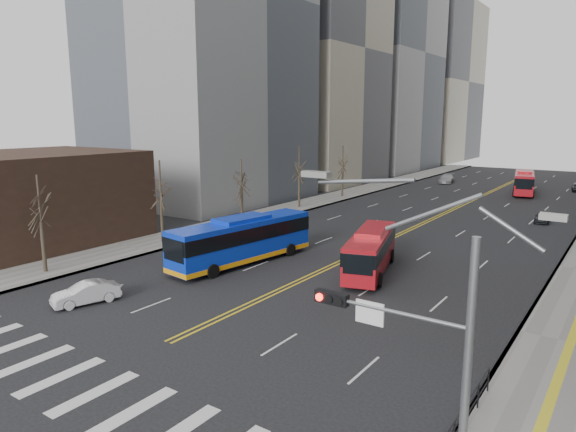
{
  "coord_description": "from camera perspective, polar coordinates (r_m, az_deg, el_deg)",
  "views": [
    {
      "loc": [
        18.49,
        -11.18,
        10.98
      ],
      "look_at": [
        0.22,
        15.18,
        4.83
      ],
      "focal_mm": 32.0,
      "sensor_mm": 36.0,
      "label": 1
    }
  ],
  "objects": [
    {
      "name": "red_bus_near",
      "position": [
        37.29,
        9.19,
        -3.58
      ],
      "size": [
        4.98,
        10.13,
        3.17
      ],
      "color": "#AF121C",
      "rests_on": "ground"
    },
    {
      "name": "blue_bus",
      "position": [
        39.29,
        -5.09,
        -2.54
      ],
      "size": [
        4.36,
        12.75,
        3.63
      ],
      "color": "#0D32CD",
      "rests_on": "ground"
    },
    {
      "name": "storefront",
      "position": [
        50.64,
        -27.51,
        1.71
      ],
      "size": [
        14.0,
        18.0,
        8.0
      ],
      "color": "#301F18",
      "rests_on": "ground"
    },
    {
      "name": "pedestrian_railing",
      "position": [
        20.39,
        19.29,
        -19.66
      ],
      "size": [
        0.06,
        6.06,
        1.02
      ],
      "color": "black",
      "rests_on": "sidewalk_right"
    },
    {
      "name": "street_trees",
      "position": [
        52.8,
        5.39,
        4.17
      ],
      "size": [
        35.2,
        47.2,
        7.6
      ],
      "color": "#30261D",
      "rests_on": "ground"
    },
    {
      "name": "signal_mast",
      "position": [
        15.28,
        14.1,
        -13.1
      ],
      "size": [
        5.37,
        0.37,
        9.39
      ],
      "color": "gray",
      "rests_on": "ground"
    },
    {
      "name": "sidewalk_left",
      "position": [
        67.08,
        2.77,
        1.49
      ],
      "size": [
        5.0,
        130.0,
        0.15
      ],
      "primitive_type": "cube",
      "color": "gray",
      "rests_on": "ground"
    },
    {
      "name": "crosswalk",
      "position": [
        24.23,
        -22.38,
        -16.94
      ],
      "size": [
        26.7,
        4.0,
        0.01
      ],
      "color": "silver",
      "rests_on": "ground"
    },
    {
      "name": "car_silver",
      "position": [
        92.0,
        17.21,
        3.98
      ],
      "size": [
        2.81,
        5.3,
        1.46
      ],
      "primitive_type": "imported",
      "rotation": [
        0.0,
        0.0,
        0.16
      ],
      "color": "#A2A2A7",
      "rests_on": "ground"
    },
    {
      "name": "ground",
      "position": [
        24.24,
        -22.38,
        -16.95
      ],
      "size": [
        220.0,
        220.0,
        0.0
      ],
      "primitive_type": "plane",
      "color": "black"
    },
    {
      "name": "centerline",
      "position": [
        69.59,
        18.87,
        1.2
      ],
      "size": [
        0.55,
        100.0,
        0.01
      ],
      "color": "gold",
      "rests_on": "ground"
    },
    {
      "name": "car_white",
      "position": [
        33.35,
        -21.53,
        -7.98
      ],
      "size": [
        2.52,
        4.14,
        1.29
      ],
      "primitive_type": "imported",
      "rotation": [
        0.0,
        0.0,
        -0.32
      ],
      "color": "silver",
      "rests_on": "ground"
    },
    {
      "name": "red_bus_far",
      "position": [
        82.51,
        24.75,
        3.55
      ],
      "size": [
        4.41,
        11.06,
        3.43
      ],
      "color": "#AF121C",
      "rests_on": "ground"
    },
    {
      "name": "car_dark_mid",
      "position": [
        60.99,
        26.44,
        -0.07
      ],
      "size": [
        1.66,
        3.69,
        1.23
      ],
      "primitive_type": "imported",
      "rotation": [
        0.0,
        0.0,
        0.06
      ],
      "color": "black",
      "rests_on": "ground"
    },
    {
      "name": "office_towers",
      "position": [
        82.8,
        22.77,
        19.05
      ],
      "size": [
        83.0,
        134.0,
        58.0
      ],
      "color": "gray",
      "rests_on": "ground"
    }
  ]
}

